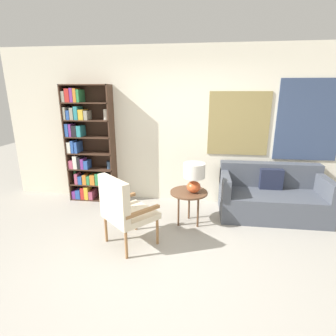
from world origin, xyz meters
TOP-DOWN VIEW (x-y plane):
  - ground_plane at (0.00, 0.00)m, footprint 14.00×14.00m
  - wall_back at (0.07, 2.03)m, footprint 6.40×0.08m
  - bookshelf at (-1.69, 1.84)m, footprint 0.84×0.30m
  - armchair at (-0.59, 0.38)m, footprint 0.81×0.81m
  - couch at (1.53, 1.59)m, footprint 1.63×0.83m
  - side_table at (0.21, 1.10)m, footprint 0.56×0.56m
  - table_lamp at (0.28, 1.08)m, footprint 0.32×0.32m

SIDE VIEW (x-z plane):
  - ground_plane at x=0.00m, z-range 0.00..0.00m
  - couch at x=1.53m, z-range -0.10..0.71m
  - side_table at x=0.21m, z-range 0.21..0.74m
  - armchair at x=-0.59m, z-range 0.08..1.04m
  - table_lamp at x=0.28m, z-range 0.58..1.02m
  - bookshelf at x=-1.69m, z-range -0.06..2.02m
  - wall_back at x=0.07m, z-range 0.01..2.71m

